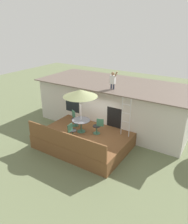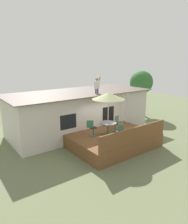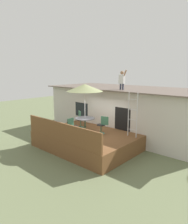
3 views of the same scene
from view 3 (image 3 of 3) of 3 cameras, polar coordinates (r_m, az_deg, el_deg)
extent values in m
plane|color=#66704C|center=(11.21, -1.54, -9.65)|extent=(40.00, 40.00, 0.00)
cube|color=beige|center=(13.56, 8.92, 0.28)|extent=(10.00, 4.00, 2.89)
cube|color=#66564C|center=(13.36, 9.12, 6.50)|extent=(10.50, 4.50, 0.06)
cube|color=black|center=(13.33, -3.43, 0.66)|extent=(1.10, 0.03, 0.90)
cube|color=black|center=(11.47, 7.81, -3.75)|extent=(1.00, 0.03, 2.00)
cube|color=brown|center=(11.07, -1.55, -7.71)|extent=(5.02, 3.76, 0.80)
cube|color=brown|center=(9.63, -9.12, -5.49)|extent=(4.92, 0.08, 0.90)
cylinder|color=#33664C|center=(11.18, -2.47, -5.30)|extent=(0.48, 0.48, 0.03)
cylinder|color=#33664C|center=(11.09, -2.48, -3.54)|extent=(0.07, 0.07, 0.71)
cylinder|color=#4C4C51|center=(11.00, -2.50, -1.73)|extent=(1.04, 1.04, 0.03)
cylinder|color=silver|center=(10.90, -2.52, 0.68)|extent=(0.04, 0.04, 2.40)
cone|color=#8C9360|center=(10.75, -2.58, 6.71)|extent=(1.90, 1.90, 0.38)
cylinder|color=silver|center=(10.37, 9.46, -0.58)|extent=(0.04, 0.04, 2.20)
cylinder|color=silver|center=(10.13, 11.74, -0.95)|extent=(0.04, 0.04, 2.20)
cylinder|color=silver|center=(10.43, 10.44, -4.79)|extent=(0.48, 0.03, 0.03)
cylinder|color=silver|center=(10.30, 10.54, -2.12)|extent=(0.48, 0.03, 0.03)
cylinder|color=silver|center=(10.20, 10.64, 0.61)|extent=(0.48, 0.03, 0.03)
cylinder|color=silver|center=(10.12, 10.74, 3.39)|extent=(0.48, 0.03, 0.03)
cylinder|color=#33384C|center=(11.95, 7.32, 6.96)|extent=(0.10, 0.10, 0.34)
cylinder|color=#33384C|center=(11.87, 7.96, 6.91)|extent=(0.10, 0.10, 0.34)
cube|color=silver|center=(11.89, 7.69, 8.96)|extent=(0.32, 0.20, 0.50)
sphere|color=#997051|center=(11.88, 7.74, 10.69)|extent=(0.20, 0.20, 0.20)
cylinder|color=#997051|center=(11.78, 8.47, 10.37)|extent=(0.26, 0.08, 0.44)
cylinder|color=#33664C|center=(11.99, -3.67, -4.18)|extent=(0.40, 0.40, 0.02)
cylinder|color=#33664C|center=(11.94, -3.68, -3.16)|extent=(0.06, 0.06, 0.44)
cylinder|color=black|center=(11.88, -3.69, -2.09)|extent=(0.44, 0.44, 0.04)
cube|color=#33664C|center=(12.02, -3.96, -0.77)|extent=(0.37, 0.23, 0.44)
cylinder|color=#33664C|center=(10.84, 1.92, -5.86)|extent=(0.40, 0.40, 0.02)
cylinder|color=#33664C|center=(10.78, 1.93, -4.75)|extent=(0.06, 0.06, 0.44)
cylinder|color=black|center=(10.71, 1.94, -3.56)|extent=(0.44, 0.44, 0.04)
cube|color=#33664C|center=(10.59, 2.96, -2.42)|extent=(0.39, 0.17, 0.44)
cylinder|color=#33664C|center=(10.60, -5.61, -6.32)|extent=(0.40, 0.40, 0.02)
cylinder|color=#33664C|center=(10.53, -5.63, -5.18)|extent=(0.06, 0.06, 0.44)
cylinder|color=black|center=(10.47, -5.65, -3.97)|extent=(0.44, 0.44, 0.04)
cube|color=#33664C|center=(10.27, -6.48, -2.90)|extent=(0.05, 0.40, 0.44)
camera|label=1|loc=(3.15, -121.25, 54.78)|focal=34.61mm
camera|label=2|loc=(15.31, -54.39, 11.02)|focal=33.26mm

